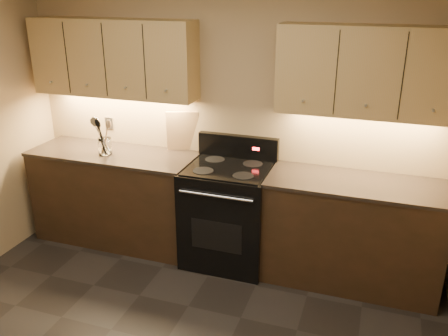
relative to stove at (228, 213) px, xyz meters
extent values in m
cube|color=#9C825C|center=(-0.08, 0.32, 0.82)|extent=(4.00, 0.04, 2.60)
cube|color=black|center=(-1.18, 0.02, -0.03)|extent=(1.60, 0.60, 0.90)
cube|color=#3A2E25|center=(-1.18, 0.02, 0.44)|extent=(1.62, 0.62, 0.03)
cube|color=black|center=(1.10, 0.02, -0.03)|extent=(1.44, 0.60, 0.90)
cube|color=#3A2E25|center=(1.10, 0.02, 0.44)|extent=(1.46, 0.62, 0.03)
cube|color=black|center=(0.00, -0.01, -0.02)|extent=(0.76, 0.65, 0.92)
cube|color=black|center=(0.00, -0.01, 0.45)|extent=(0.70, 0.60, 0.01)
cube|color=black|center=(0.00, 0.28, 0.55)|extent=(0.76, 0.07, 0.22)
cube|color=red|center=(0.18, 0.24, 0.56)|extent=(0.06, 0.00, 0.03)
cylinder|color=silver|center=(0.00, -0.35, 0.32)|extent=(0.65, 0.02, 0.02)
cube|color=black|center=(0.00, -0.33, -0.07)|extent=(0.46, 0.00, 0.28)
cylinder|color=black|center=(-0.18, -0.16, 0.45)|extent=(0.18, 0.18, 0.00)
cylinder|color=black|center=(0.18, -0.16, 0.45)|extent=(0.18, 0.18, 0.00)
cylinder|color=black|center=(-0.18, 0.14, 0.45)|extent=(0.18, 0.18, 0.00)
cylinder|color=black|center=(0.18, 0.14, 0.45)|extent=(0.18, 0.18, 0.00)
cube|color=tan|center=(-1.18, 0.17, 1.32)|extent=(1.60, 0.30, 0.70)
cube|color=tan|center=(1.10, 0.17, 1.32)|extent=(1.44, 0.30, 0.70)
cube|color=#B2B5BA|center=(-1.38, 0.31, 0.64)|extent=(0.08, 0.01, 0.12)
cylinder|color=white|center=(-1.21, -0.05, 0.53)|extent=(0.16, 0.16, 0.16)
cylinder|color=white|center=(-1.21, -0.05, 0.46)|extent=(0.12, 0.12, 0.02)
cube|color=#DAAE75|center=(-0.56, 0.29, 0.65)|extent=(0.31, 0.15, 0.39)
camera|label=1|loc=(1.22, -3.70, 1.96)|focal=38.00mm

